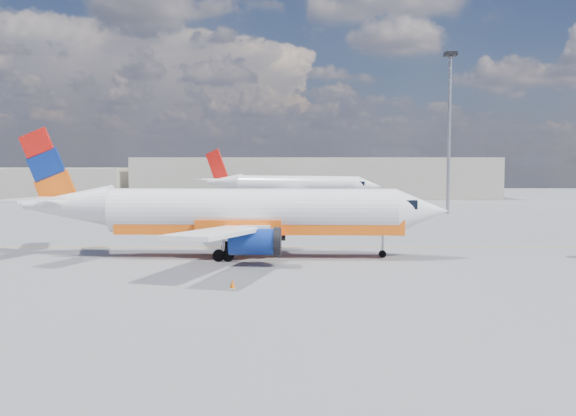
{
  "coord_description": "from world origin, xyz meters",
  "views": [
    {
      "loc": [
        -0.62,
        -51.29,
        7.39
      ],
      "look_at": [
        -0.5,
        1.38,
        3.5
      ],
      "focal_mm": 40.0,
      "sensor_mm": 36.0,
      "label": 1
    }
  ],
  "objects": [
    {
      "name": "terminal_annex",
      "position": [
        -45.0,
        72.0,
        3.0
      ],
      "size": [
        26.0,
        10.0,
        6.0
      ],
      "primitive_type": "cube",
      "color": "beige",
      "rests_on": "ground"
    },
    {
      "name": "ground",
      "position": [
        0.0,
        0.0,
        0.0
      ],
      "size": [
        240.0,
        240.0,
        0.0
      ],
      "primitive_type": "plane",
      "color": "slate",
      "rests_on": "ground"
    },
    {
      "name": "second_jet",
      "position": [
        0.26,
        53.44,
        3.15
      ],
      "size": [
        30.72,
        23.15,
        9.45
      ],
      "rotation": [
        0.0,
        0.0,
        -0.4
      ],
      "color": "white",
      "rests_on": "ground"
    },
    {
      "name": "main_jet",
      "position": [
        -4.24,
        -2.26,
        3.35
      ],
      "size": [
        33.18,
        26.24,
        10.06
      ],
      "rotation": [
        0.0,
        0.0,
        -0.03
      ],
      "color": "white",
      "rests_on": "ground"
    },
    {
      "name": "taxi_line",
      "position": [
        0.0,
        3.0,
        0.01
      ],
      "size": [
        70.0,
        0.15,
        0.01
      ],
      "primitive_type": "cube",
      "color": "gold",
      "rests_on": "ground"
    },
    {
      "name": "floodlight_mast",
      "position": [
        21.92,
        37.9,
        13.35
      ],
      "size": [
        1.63,
        1.63,
        22.27
      ],
      "color": "#97979F",
      "rests_on": "ground"
    },
    {
      "name": "traffic_cone",
      "position": [
        -3.75,
        -14.62,
        0.26
      ],
      "size": [
        0.39,
        0.39,
        0.54
      ],
      "color": "white",
      "rests_on": "ground"
    },
    {
      "name": "terminal_main",
      "position": [
        5.0,
        75.0,
        4.0
      ],
      "size": [
        70.0,
        14.0,
        8.0
      ],
      "primitive_type": "cube",
      "color": "beige",
      "rests_on": "ground"
    }
  ]
}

